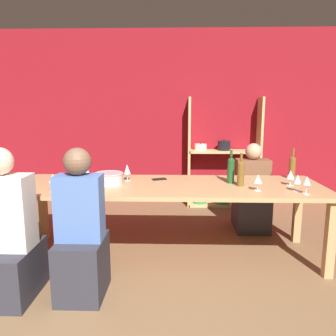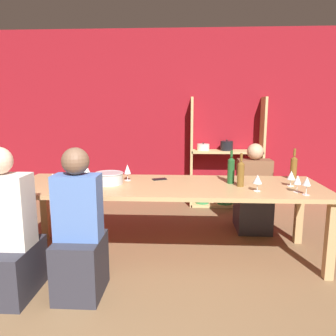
# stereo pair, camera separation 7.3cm
# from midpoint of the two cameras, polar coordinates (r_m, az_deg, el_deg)

# --- Properties ---
(wall_back_red) EXTENTS (8.80, 0.06, 2.70)m
(wall_back_red) POSITION_cam_midpoint_polar(r_m,az_deg,el_deg) (5.23, -0.41, 8.60)
(wall_back_red) COLOR maroon
(wall_back_red) RESTS_ON ground_plane
(shelf_unit) EXTENTS (1.11, 0.30, 1.68)m
(shelf_unit) POSITION_cam_midpoint_polar(r_m,az_deg,el_deg) (5.14, 8.93, -0.12)
(shelf_unit) COLOR tan
(shelf_unit) RESTS_ON ground_plane
(dining_table) EXTENTS (3.08, 0.97, 0.75)m
(dining_table) POSITION_cam_midpoint_polar(r_m,az_deg,el_deg) (3.30, -0.69, -4.08)
(dining_table) COLOR tan
(dining_table) RESTS_ON ground_plane
(mixing_bowl) EXTENTS (0.29, 0.29, 0.12)m
(mixing_bowl) POSITION_cam_midpoint_polar(r_m,az_deg,el_deg) (3.35, -10.87, -1.73)
(mixing_bowl) COLOR #B7BABC
(mixing_bowl) RESTS_ON dining_table
(wine_bottle_green) EXTENTS (0.07, 0.07, 0.33)m
(wine_bottle_green) POSITION_cam_midpoint_polar(r_m,az_deg,el_deg) (3.77, 20.31, 0.25)
(wine_bottle_green) COLOR brown
(wine_bottle_green) RESTS_ON dining_table
(wine_bottle_dark) EXTENTS (0.07, 0.07, 0.34)m
(wine_bottle_dark) POSITION_cam_midpoint_polar(r_m,az_deg,el_deg) (3.38, 10.28, -0.24)
(wine_bottle_dark) COLOR #1E4C23
(wine_bottle_dark) RESTS_ON dining_table
(wine_bottle_amber) EXTENTS (0.07, 0.07, 0.33)m
(wine_bottle_amber) POSITION_cam_midpoint_polar(r_m,az_deg,el_deg) (3.26, 11.94, -0.81)
(wine_bottle_amber) COLOR brown
(wine_bottle_amber) RESTS_ON dining_table
(wine_glass_empty_a) EXTENTS (0.07, 0.07, 0.16)m
(wine_glass_empty_a) POSITION_cam_midpoint_polar(r_m,az_deg,el_deg) (3.12, 22.41, -2.12)
(wine_glass_empty_a) COLOR white
(wine_glass_empty_a) RESTS_ON dining_table
(wine_glass_red_a) EXTENTS (0.08, 0.08, 0.15)m
(wine_glass_red_a) POSITION_cam_midpoint_polar(r_m,az_deg,el_deg) (3.12, 14.74, -1.91)
(wine_glass_red_a) COLOR white
(wine_glass_red_a) RESTS_ON dining_table
(wine_glass_red_b) EXTENTS (0.07, 0.07, 0.15)m
(wine_glass_red_b) POSITION_cam_midpoint_polar(r_m,az_deg,el_deg) (3.65, -16.37, -0.34)
(wine_glass_red_b) COLOR white
(wine_glass_red_b) RESTS_ON dining_table
(wine_glass_empty_b) EXTENTS (0.07, 0.07, 0.17)m
(wine_glass_empty_b) POSITION_cam_midpoint_polar(r_m,az_deg,el_deg) (3.47, -7.72, -0.29)
(wine_glass_empty_b) COLOR white
(wine_glass_empty_b) RESTS_ON dining_table
(wine_glass_empty_c) EXTENTS (0.07, 0.07, 0.16)m
(wine_glass_empty_c) POSITION_cam_midpoint_polar(r_m,az_deg,el_deg) (3.20, 21.02, -1.89)
(wine_glass_empty_c) COLOR white
(wine_glass_empty_c) RESTS_ON dining_table
(wine_glass_red_c) EXTENTS (0.08, 0.08, 0.15)m
(wine_glass_red_c) POSITION_cam_midpoint_polar(r_m,az_deg,el_deg) (3.65, -14.70, -0.24)
(wine_glass_red_c) COLOR white
(wine_glass_red_c) RESTS_ON dining_table
(wine_glass_empty_d) EXTENTS (0.08, 0.08, 0.16)m
(wine_glass_empty_d) POSITION_cam_midpoint_polar(r_m,az_deg,el_deg) (3.17, -20.04, -1.77)
(wine_glass_empty_d) COLOR white
(wine_glass_empty_d) RESTS_ON dining_table
(wine_glass_white_a) EXTENTS (0.08, 0.08, 0.15)m
(wine_glass_white_a) POSITION_cam_midpoint_polar(r_m,az_deg,el_deg) (3.43, 19.99, -1.18)
(wine_glass_white_a) COLOR white
(wine_glass_white_a) RESTS_ON dining_table
(cell_phone) EXTENTS (0.17, 0.12, 0.01)m
(cell_phone) POSITION_cam_midpoint_polar(r_m,az_deg,el_deg) (3.51, -2.14, -1.95)
(cell_phone) COLOR black
(cell_phone) RESTS_ON dining_table
(person_near_a) EXTENTS (0.36, 0.45, 1.21)m
(person_near_a) POSITION_cam_midpoint_polar(r_m,az_deg,el_deg) (2.77, -15.62, -12.29)
(person_near_a) COLOR #2D2D38
(person_near_a) RESTS_ON ground_plane
(person_far_a) EXTENTS (0.41, 0.51, 1.09)m
(person_far_a) POSITION_cam_midpoint_polar(r_m,az_deg,el_deg) (4.24, 13.83, -5.19)
(person_far_a) COLOR #2D2D38
(person_far_a) RESTS_ON ground_plane
(person_near_b) EXTENTS (0.43, 0.54, 1.22)m
(person_near_b) POSITION_cam_midpoint_polar(r_m,az_deg,el_deg) (2.97, -26.96, -11.78)
(person_near_b) COLOR #2D2D38
(person_near_b) RESTS_ON ground_plane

